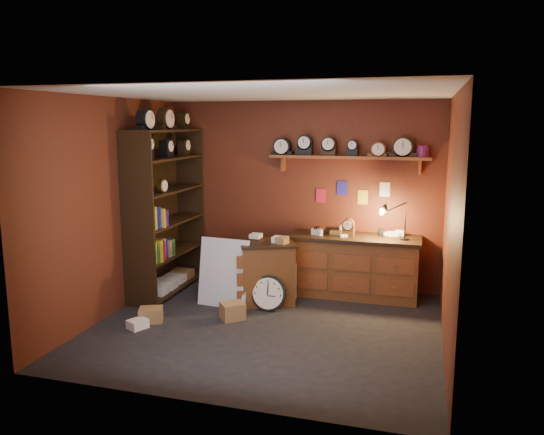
{
  "coord_description": "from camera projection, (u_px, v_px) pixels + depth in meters",
  "views": [
    {
      "loc": [
        1.72,
        -5.69,
        2.38
      ],
      "look_at": [
        -0.03,
        0.35,
        1.26
      ],
      "focal_mm": 35.0,
      "sensor_mm": 36.0,
      "label": 1
    }
  ],
  "objects": [
    {
      "name": "floor",
      "position": [
        266.0,
        327.0,
        6.27
      ],
      "size": [
        4.0,
        4.0,
        0.0
      ],
      "primitive_type": "plane",
      "color": "black",
      "rests_on": "ground"
    },
    {
      "name": "room_shell",
      "position": [
        272.0,
        182.0,
        6.06
      ],
      "size": [
        4.02,
        3.62,
        2.71
      ],
      "color": "#5E2716",
      "rests_on": "ground"
    },
    {
      "name": "shelving_unit",
      "position": [
        164.0,
        204.0,
        7.46
      ],
      "size": [
        0.47,
        1.6,
        2.58
      ],
      "color": "black",
      "rests_on": "ground"
    },
    {
      "name": "workbench",
      "position": [
        355.0,
        263.0,
        7.35
      ],
      "size": [
        1.77,
        0.66,
        1.36
      ],
      "color": "brown",
      "rests_on": "ground"
    },
    {
      "name": "low_cabinet",
      "position": [
        267.0,
        270.0,
        7.1
      ],
      "size": [
        0.9,
        0.84,
        0.92
      ],
      "rotation": [
        0.0,
        0.0,
        0.41
      ],
      "color": "brown",
      "rests_on": "ground"
    },
    {
      "name": "big_round_clock",
      "position": [
        269.0,
        293.0,
        6.81
      ],
      "size": [
        0.46,
        0.16,
        0.46
      ],
      "color": "black",
      "rests_on": "ground"
    },
    {
      "name": "white_panel",
      "position": [
        224.0,
        305.0,
        7.03
      ],
      "size": [
        0.7,
        0.25,
        0.91
      ],
      "primitive_type": "cube",
      "rotation": [
        -0.17,
        0.0,
        -0.1
      ],
      "color": "silver",
      "rests_on": "ground"
    },
    {
      "name": "mini_fridge",
      "position": [
        280.0,
        277.0,
        7.45
      ],
      "size": [
        0.56,
        0.57,
        0.49
      ],
      "rotation": [
        0.0,
        0.0,
        0.21
      ],
      "color": "silver",
      "rests_on": "ground"
    },
    {
      "name": "floor_box_a",
      "position": [
        151.0,
        315.0,
        6.44
      ],
      "size": [
        0.34,
        0.32,
        0.17
      ],
      "primitive_type": "cube",
      "rotation": [
        0.0,
        0.0,
        0.39
      ],
      "color": "#9A7143",
      "rests_on": "ground"
    },
    {
      "name": "floor_box_b",
      "position": [
        138.0,
        324.0,
        6.23
      ],
      "size": [
        0.25,
        0.27,
        0.11
      ],
      "primitive_type": "cube",
      "rotation": [
        0.0,
        0.0,
        -0.45
      ],
      "color": "white",
      "rests_on": "ground"
    },
    {
      "name": "floor_box_c",
      "position": [
        233.0,
        311.0,
        6.52
      ],
      "size": [
        0.36,
        0.35,
        0.21
      ],
      "primitive_type": "cube",
      "rotation": [
        0.0,
        0.0,
        0.7
      ],
      "color": "#9A7143",
      "rests_on": "ground"
    }
  ]
}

